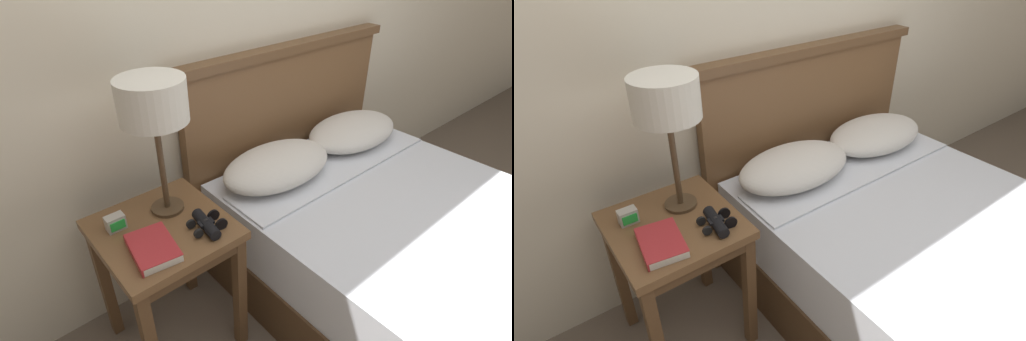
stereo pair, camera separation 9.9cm
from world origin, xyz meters
TOP-DOWN VIEW (x-y plane):
  - wall_back at (0.00, 1.09)m, footprint 8.00×0.06m
  - nightstand at (-0.70, 0.72)m, footprint 0.48×0.49m
  - bed at (0.26, 0.14)m, footprint 1.39×1.97m
  - table_lamp at (-0.63, 0.80)m, footprint 0.25×0.25m
  - book_on_nightstand at (-0.79, 0.62)m, footprint 0.17×0.23m
  - binoculars_pair at (-0.58, 0.60)m, footprint 0.15×0.16m
  - alarm_clock at (-0.84, 0.82)m, footprint 0.07×0.05m

SIDE VIEW (x-z plane):
  - bed at x=0.26m, z-range -0.25..0.87m
  - nightstand at x=-0.70m, z-range 0.22..0.87m
  - book_on_nightstand at x=-0.79m, z-range 0.65..0.69m
  - binoculars_pair at x=-0.58m, z-range 0.65..0.70m
  - alarm_clock at x=-0.84m, z-range 0.65..0.71m
  - table_lamp at x=-0.63m, z-range 0.83..1.37m
  - wall_back at x=0.00m, z-range 0.00..2.60m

